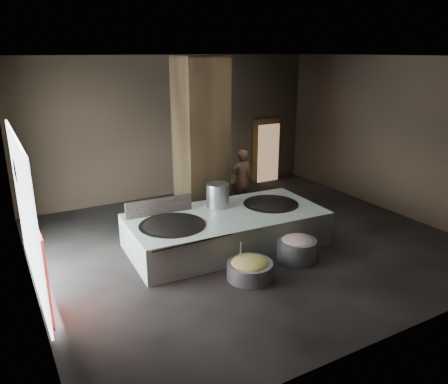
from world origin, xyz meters
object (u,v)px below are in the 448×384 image
hearth_platform (227,229)px  cook (241,179)px  wok_left (173,228)px  stock_pot (218,195)px  meat_basin (297,250)px  veg_basin (250,270)px  wok_right (271,207)px

hearth_platform → cook: size_ratio=2.61×
wok_left → cook: (3.17, 2.18, 0.17)m
stock_pot → meat_basin: (0.96, -2.05, -0.88)m
wok_left → veg_basin: wok_left is taller
cook → wok_right: bearing=85.5°
hearth_platform → meat_basin: 1.81m
meat_basin → stock_pot: bearing=115.1°
wok_right → cook: 2.12m
wok_right → veg_basin: 2.55m
wok_left → hearth_platform: bearing=2.0°
cook → meat_basin: (-0.71, -3.63, -0.67)m
wok_right → wok_left: bearing=-178.0°
wok_right → meat_basin: wok_right is taller
hearth_platform → meat_basin: hearth_platform is taller
hearth_platform → cook: bearing=53.7°
hearth_platform → stock_pot: (0.05, 0.55, 0.71)m
hearth_platform → meat_basin: (1.01, -1.50, -0.17)m
wok_left → wok_right: size_ratio=1.07×
hearth_platform → veg_basin: 1.77m
cook → stock_pot: bearing=49.0°
hearth_platform → stock_pot: stock_pot is taller
veg_basin → stock_pot: bearing=78.7°
hearth_platform → wok_right: bearing=4.7°
stock_pot → veg_basin: stock_pot is taller
wok_right → cook: (0.37, 2.08, 0.17)m
wok_left → meat_basin: wok_left is taller
hearth_platform → veg_basin: (-0.40, -1.71, -0.23)m
stock_pot → hearth_platform: bearing=-95.2°
wok_left → wok_right: wok_left is taller
wok_left → stock_pot: (1.50, 0.60, 0.38)m
stock_pot → meat_basin: 2.43m
stock_pot → wok_left: bearing=-158.2°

